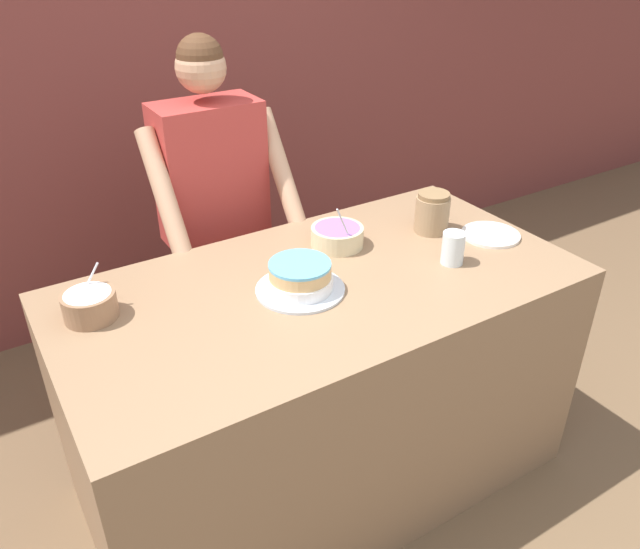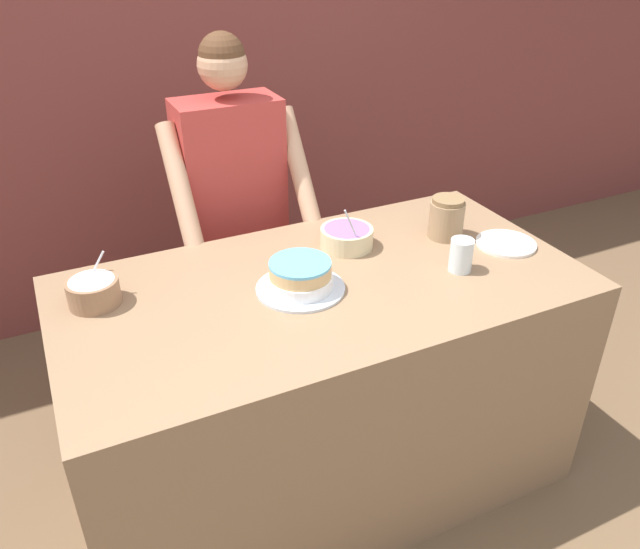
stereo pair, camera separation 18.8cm
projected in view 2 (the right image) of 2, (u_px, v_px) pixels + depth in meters
wall_back at (186, 66)px, 3.09m from camera, size 10.00×0.05×2.60m
counter at (323, 386)px, 2.30m from camera, size 1.74×0.90×0.90m
person_baker at (233, 195)px, 2.59m from camera, size 0.56×0.46×1.58m
cake at (300, 277)px, 2.01m from camera, size 0.29×0.29×0.10m
frosting_bowl_purple at (347, 237)px, 2.27m from camera, size 0.19×0.19×0.18m
frosting_bowl_white at (93, 291)px, 1.94m from camera, size 0.16×0.16×0.15m
drinking_glass at (461, 255)px, 2.11m from camera, size 0.08×0.08×0.12m
ceramic_plate at (506, 244)px, 2.30m from camera, size 0.22×0.22×0.01m
stoneware_jar at (447, 218)px, 2.33m from camera, size 0.13×0.13×0.16m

